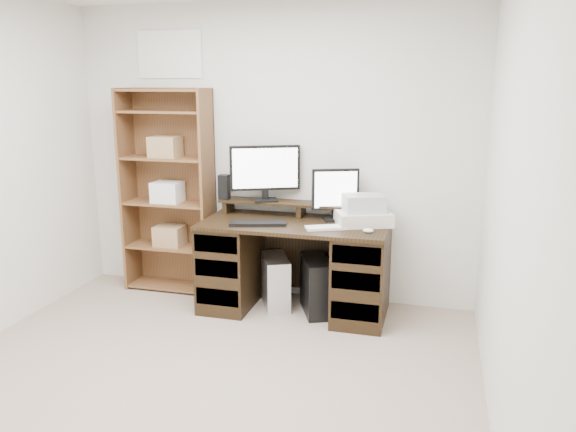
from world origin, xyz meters
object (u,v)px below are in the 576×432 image
at_px(desk, 295,265).
at_px(monitor_wide, 265,170).
at_px(tower_black, 316,285).
at_px(bookshelf, 169,190).
at_px(printer, 363,218).
at_px(tower_silver, 275,281).
at_px(monitor_small, 335,192).

distance_m(desk, monitor_wide, 0.83).
relative_size(monitor_wide, tower_black, 1.11).
relative_size(desk, tower_black, 3.02).
bearing_deg(tower_black, desk, 158.04).
bearing_deg(bookshelf, monitor_wide, -0.76).
bearing_deg(printer, monitor_wide, 149.47).
relative_size(desk, monitor_wide, 2.73).
xyz_separation_m(printer, tower_silver, (-0.72, -0.03, -0.59)).
distance_m(printer, tower_silver, 0.93).
bearing_deg(desk, bookshelf, 170.06).
bearing_deg(desk, tower_black, 0.90).
bearing_deg(bookshelf, tower_black, -8.57).
distance_m(tower_black, bookshelf, 1.57).
relative_size(monitor_small, tower_black, 0.85).
bearing_deg(tower_silver, printer, -22.49).
distance_m(monitor_wide, monitor_small, 0.63).
xyz_separation_m(desk, tower_silver, (-0.18, 0.04, -0.17)).
bearing_deg(monitor_small, desk, -172.64).
height_order(desk, monitor_small, monitor_small).
bearing_deg(bookshelf, printer, -4.50).
bearing_deg(desk, tower_silver, 166.32).
relative_size(printer, tower_black, 0.84).
distance_m(desk, printer, 0.68).
bearing_deg(tower_black, tower_silver, 150.65).
xyz_separation_m(monitor_wide, bookshelf, (-0.90, 0.01, -0.21)).
relative_size(monitor_small, bookshelf, 0.23).
height_order(desk, tower_black, desk).
height_order(monitor_wide, tower_silver, monitor_wide).
height_order(monitor_wide, tower_black, monitor_wide).
height_order(desk, tower_silver, desk).
xyz_separation_m(monitor_small, bookshelf, (-1.51, 0.05, -0.06)).
xyz_separation_m(desk, bookshelf, (-1.21, 0.21, 0.53)).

